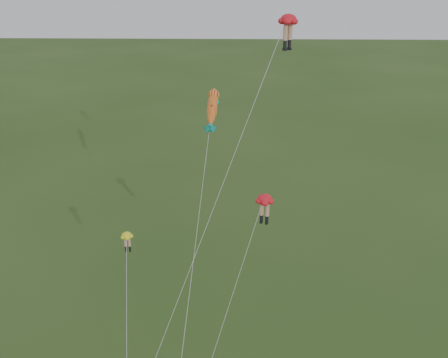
{
  "coord_description": "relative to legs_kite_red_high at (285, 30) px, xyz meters",
  "views": [
    {
      "loc": [
        3.22,
        -27.6,
        28.57
      ],
      "look_at": [
        2.45,
        6.0,
        13.0
      ],
      "focal_mm": 40.0,
      "sensor_mm": 36.0,
      "label": 1
    }
  ],
  "objects": [
    {
      "name": "legs_kite_yellow",
      "position": [
        -11.61,
        -1.61,
        -15.83
      ],
      "size": [
        1.82,
        9.83,
        8.53
      ],
      "rotation": [
        0.0,
        0.0,
        0.04
      ],
      "color": "yellow",
      "rests_on": "ground"
    },
    {
      "name": "legs_kite_red_mid",
      "position": [
        -1.29,
        -4.19,
        -11.03
      ],
      "size": [
        5.27,
        5.9,
        13.37
      ],
      "rotation": [
        0.0,
        0.0,
        -0.36
      ],
      "color": "red",
      "rests_on": "ground"
    },
    {
      "name": "fish_kite",
      "position": [
        -5.03,
        1.96,
        -6.06
      ],
      "size": [
        2.87,
        13.1,
        19.14
      ],
      "rotation": [
        0.78,
        0.0,
        -0.1
      ],
      "color": "yellow",
      "rests_on": "ground"
    },
    {
      "name": "legs_kite_red_high",
      "position": [
        0.0,
        0.0,
        0.0
      ],
      "size": [
        10.87,
        9.94,
        24.65
      ],
      "rotation": [
        0.0,
        0.0,
        0.67
      ],
      "color": "red",
      "rests_on": "ground"
    }
  ]
}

